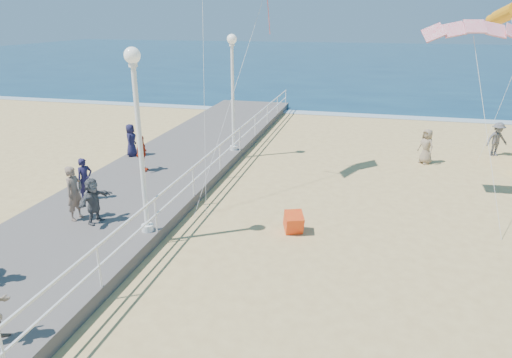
% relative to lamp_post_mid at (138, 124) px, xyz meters
% --- Properties ---
extents(ground, '(160.00, 160.00, 0.00)m').
position_rel_lamp_post_mid_xyz_m(ground, '(5.35, 0.00, -3.66)').
color(ground, '#DCBC73').
rests_on(ground, ground).
extents(ocean, '(160.00, 90.00, 0.05)m').
position_rel_lamp_post_mid_xyz_m(ocean, '(5.35, 65.00, -3.65)').
color(ocean, '#0C2F4D').
rests_on(ocean, ground).
extents(surf_line, '(160.00, 1.20, 0.04)m').
position_rel_lamp_post_mid_xyz_m(surf_line, '(5.35, 20.50, -3.63)').
color(surf_line, silver).
rests_on(surf_line, ground).
extents(boardwalk, '(5.00, 44.00, 0.40)m').
position_rel_lamp_post_mid_xyz_m(boardwalk, '(-2.15, 0.00, -3.46)').
color(boardwalk, '#67615D').
rests_on(boardwalk, ground).
extents(railing, '(0.05, 42.00, 0.55)m').
position_rel_lamp_post_mid_xyz_m(railing, '(0.30, 0.00, -2.41)').
color(railing, white).
rests_on(railing, boardwalk).
extents(lamp_post_mid, '(0.44, 0.44, 5.32)m').
position_rel_lamp_post_mid_xyz_m(lamp_post_mid, '(0.00, 0.00, 0.00)').
color(lamp_post_mid, white).
rests_on(lamp_post_mid, boardwalk).
extents(lamp_post_far, '(0.44, 0.44, 5.32)m').
position_rel_lamp_post_mid_xyz_m(lamp_post_far, '(0.00, 9.00, 0.00)').
color(lamp_post_far, white).
rests_on(lamp_post_far, boardwalk).
extents(spectator_0, '(0.59, 0.65, 1.50)m').
position_rel_lamp_post_mid_xyz_m(spectator_0, '(-3.19, 1.77, -2.51)').
color(spectator_0, '#201B3D').
rests_on(spectator_0, boardwalk).
extents(spectator_3, '(0.45, 0.91, 1.50)m').
position_rel_lamp_post_mid_xyz_m(spectator_3, '(-2.75, 5.08, -2.51)').
color(spectator_3, red).
rests_on(spectator_3, boardwalk).
extents(spectator_4, '(0.60, 0.80, 1.49)m').
position_rel_lamp_post_mid_xyz_m(spectator_4, '(-4.25, 6.94, -2.52)').
color(spectator_4, '#1D1B3D').
rests_on(spectator_4, boardwalk).
extents(spectator_5, '(0.68, 1.41, 1.46)m').
position_rel_lamp_post_mid_xyz_m(spectator_5, '(-1.84, 0.16, -2.53)').
color(spectator_5, '#4E5053').
rests_on(spectator_5, boardwalk).
extents(spectator_6, '(0.48, 0.68, 1.75)m').
position_rel_lamp_post_mid_xyz_m(spectator_6, '(-2.54, 0.25, -2.39)').
color(spectator_6, '#806959').
rests_on(spectator_6, boardwalk).
extents(beach_walker_a, '(1.23, 1.00, 1.66)m').
position_rel_lamp_post_mid_xyz_m(beach_walker_a, '(12.29, 12.43, -2.83)').
color(beach_walker_a, '#535458').
rests_on(beach_walker_a, ground).
extents(beach_walker_c, '(0.91, 0.93, 1.62)m').
position_rel_lamp_post_mid_xyz_m(beach_walker_c, '(8.85, 10.34, -2.85)').
color(beach_walker_c, gray).
rests_on(beach_walker_c, ground).
extents(box_kite, '(0.77, 0.86, 0.74)m').
position_rel_lamp_post_mid_xyz_m(box_kite, '(4.14, 1.73, -3.36)').
color(box_kite, red).
rests_on(box_kite, ground).
extents(kite_parafoil, '(3.21, 0.94, 0.65)m').
position_rel_lamp_post_mid_xyz_m(kite_parafoil, '(9.24, 5.54, 2.49)').
color(kite_parafoil, red).
extents(kite_windsock, '(1.01, 2.72, 1.09)m').
position_rel_lamp_post_mid_xyz_m(kite_windsock, '(10.83, 8.60, 2.88)').
color(kite_windsock, orange).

